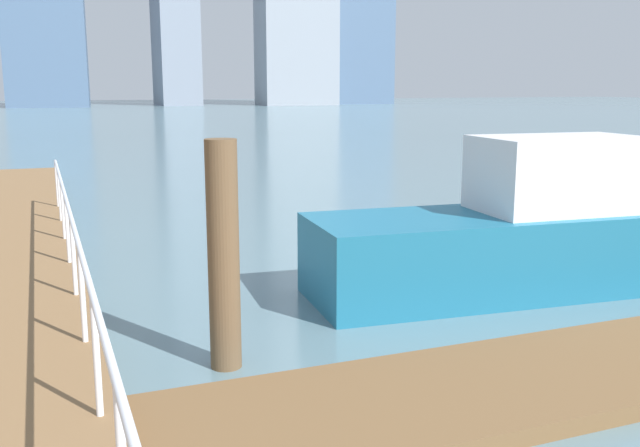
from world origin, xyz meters
name	(u,v)px	position (x,y,z in m)	size (l,w,h in m)	color
ground_plane	(209,226)	(0.00, 20.00, 0.00)	(300.00, 300.00, 0.00)	slate
boardwalk_railing	(119,417)	(-3.15, 8.36, 1.25)	(0.06, 26.46, 1.08)	white
dock_piling_0	(224,256)	(-1.67, 11.83, 1.29)	(0.35, 0.35, 2.58)	brown
dock_piling_2	(568,200)	(6.00, 15.20, 0.95)	(0.24, 0.24, 1.90)	brown
moored_boat_2	(533,234)	(3.58, 13.16, 0.87)	(6.99, 2.50, 2.37)	#1E6B8C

